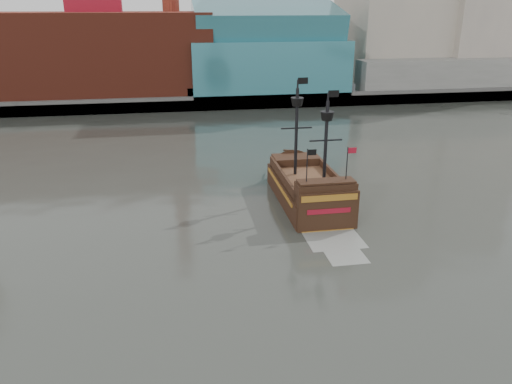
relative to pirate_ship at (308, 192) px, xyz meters
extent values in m
plane|color=#2A2D28|center=(-3.68, -15.23, -1.16)|extent=(400.00, 400.00, 0.00)
cube|color=slate|center=(-3.68, 76.77, -0.16)|extent=(220.00, 60.00, 2.00)
cube|color=#4C4C49|center=(-3.68, 47.27, 0.14)|extent=(220.00, 1.00, 2.60)
cube|color=maroon|center=(-25.68, 56.77, 8.34)|extent=(42.00, 18.00, 15.00)
cube|color=teal|center=(6.32, 54.77, 5.84)|extent=(30.00, 16.00, 10.00)
cube|color=slate|center=(44.32, 50.77, 3.84)|extent=(40.00, 6.00, 6.00)
cube|color=teal|center=(6.32, 54.77, 13.84)|extent=(28.00, 14.94, 8.78)
cube|color=black|center=(0.00, 0.31, -0.50)|extent=(5.51, 13.21, 2.86)
cube|color=#48301A|center=(0.00, 0.31, 1.09)|extent=(4.96, 11.89, 0.33)
cube|color=black|center=(0.00, 5.59, 1.48)|extent=(4.68, 2.65, 1.10)
cube|color=black|center=(0.00, -5.42, 1.92)|extent=(5.23, 1.77, 1.98)
cube|color=black|center=(-0.01, -6.43, 0.16)|extent=(5.39, 0.28, 4.40)
cube|color=#9D661E|center=(-0.01, -6.59, 1.92)|extent=(4.95, 0.09, 0.55)
cube|color=maroon|center=(-0.01, -6.59, 0.71)|extent=(3.85, 0.09, 0.44)
cylinder|color=black|center=(-0.88, 1.96, 5.55)|extent=(0.31, 0.31, 8.59)
cylinder|color=black|center=(0.99, -1.68, 5.22)|extent=(0.31, 0.31, 7.93)
cone|color=black|center=(-0.88, 1.96, 8.52)|extent=(1.21, 1.21, 0.77)
cone|color=black|center=(0.99, -1.68, 7.86)|extent=(1.21, 1.21, 0.77)
cube|color=black|center=(-0.38, 1.96, 10.50)|extent=(0.99, 0.03, 0.61)
cube|color=black|center=(1.48, -1.68, 9.84)|extent=(0.99, 0.03, 0.61)
cube|color=gray|center=(-0.01, -8.28, -1.16)|extent=(4.68, 3.97, 0.02)
camera|label=1|loc=(-12.78, -44.22, 17.35)|focal=35.00mm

